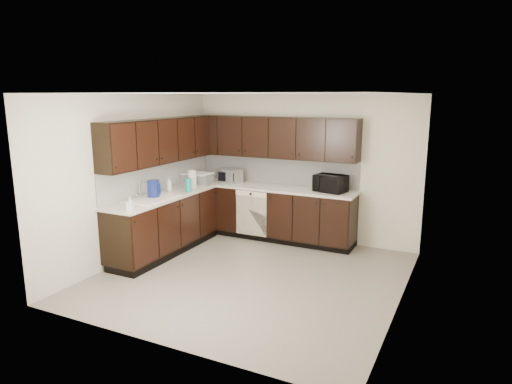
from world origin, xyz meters
TOP-DOWN VIEW (x-y plane):
  - floor at (0.00, 0.00)m, footprint 4.00×4.00m
  - ceiling at (0.00, 0.00)m, footprint 4.00×4.00m
  - wall_back at (0.00, 2.00)m, footprint 4.00×0.02m
  - wall_left at (-2.00, 0.00)m, footprint 0.02×4.00m
  - wall_right at (2.00, 0.00)m, footprint 0.02×4.00m
  - wall_front at (0.00, -2.00)m, footprint 4.00×0.02m
  - lower_cabinets at (-1.01, 1.11)m, footprint 3.00×2.80m
  - countertop at (-1.01, 1.11)m, footprint 3.03×2.83m
  - backsplash at (-1.22, 1.32)m, footprint 3.00×2.80m
  - upper_cabinets at (-1.10, 1.20)m, footprint 3.00×2.80m
  - dishwasher at (-0.70, 1.41)m, footprint 0.58×0.04m
  - sink at (-1.68, -0.01)m, footprint 0.54×0.82m
  - microwave at (0.59, 1.69)m, footprint 0.56×0.43m
  - soap_bottle_a at (-1.48, -0.70)m, footprint 0.11×0.11m
  - soap_bottle_b at (-1.77, 0.57)m, footprint 0.12×0.12m
  - toaster_oven at (-1.26, 1.69)m, footprint 0.48×0.43m
  - storage_bin at (-1.73, 1.33)m, footprint 0.53×0.44m
  - blue_pitcher at (-1.69, 0.06)m, footprint 0.22×0.22m
  - teal_tumbler at (-1.48, 0.69)m, footprint 0.13×0.13m
  - paper_towel_roll at (-1.60, 0.98)m, footprint 0.17×0.17m

SIDE VIEW (x-z plane):
  - floor at x=0.00m, z-range 0.00..0.00m
  - lower_cabinets at x=-1.01m, z-range -0.04..0.86m
  - dishwasher at x=-0.70m, z-range 0.16..0.94m
  - sink at x=-1.68m, z-range 0.67..1.09m
  - countertop at x=-1.01m, z-range 0.90..0.94m
  - storage_bin at x=-1.73m, z-range 0.94..1.13m
  - soap_bottle_a at x=-1.48m, z-range 0.94..1.13m
  - teal_tumbler at x=-1.48m, z-range 0.94..1.16m
  - soap_bottle_b at x=-1.77m, z-range 0.94..1.17m
  - toaster_oven at x=-1.26m, z-range 0.94..1.19m
  - blue_pitcher at x=-1.69m, z-range 0.94..1.22m
  - microwave at x=0.59m, z-range 0.94..1.22m
  - paper_towel_roll at x=-1.60m, z-range 0.94..1.24m
  - backsplash at x=-1.22m, z-range 0.94..1.42m
  - wall_back at x=0.00m, z-range 0.00..2.50m
  - wall_left at x=-2.00m, z-range 0.00..2.50m
  - wall_right at x=2.00m, z-range 0.00..2.50m
  - wall_front at x=0.00m, z-range 0.00..2.50m
  - upper_cabinets at x=-1.10m, z-range 1.42..2.12m
  - ceiling at x=0.00m, z-range 2.50..2.50m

